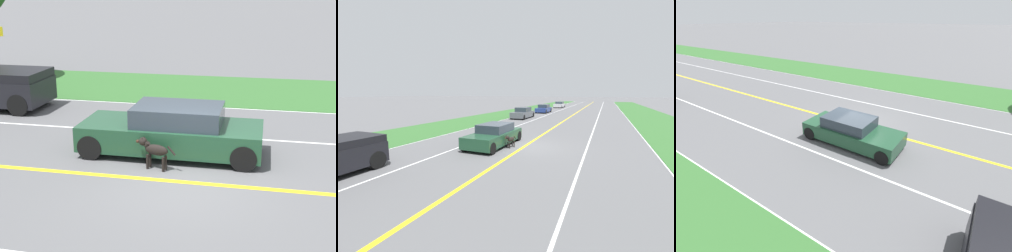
# 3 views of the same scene
# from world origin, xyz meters

# --- Properties ---
(ground_plane) EXTENTS (400.00, 400.00, 0.00)m
(ground_plane) POSITION_xyz_m (0.00, 0.00, 0.00)
(ground_plane) COLOR #5B5B5E
(centre_divider_line) EXTENTS (0.18, 160.00, 0.01)m
(centre_divider_line) POSITION_xyz_m (0.00, 0.00, 0.00)
(centre_divider_line) COLOR yellow
(centre_divider_line) RESTS_ON ground
(lane_edge_line_right) EXTENTS (0.14, 160.00, 0.01)m
(lane_edge_line_right) POSITION_xyz_m (7.00, 0.00, 0.00)
(lane_edge_line_right) COLOR white
(lane_edge_line_right) RESTS_ON ground
(lane_edge_line_left) EXTENTS (0.14, 160.00, 0.01)m
(lane_edge_line_left) POSITION_xyz_m (-7.00, 0.00, 0.00)
(lane_edge_line_left) COLOR white
(lane_edge_line_left) RESTS_ON ground
(lane_dash_same_dir) EXTENTS (0.10, 160.00, 0.01)m
(lane_dash_same_dir) POSITION_xyz_m (3.50, 0.00, 0.00)
(lane_dash_same_dir) COLOR white
(lane_dash_same_dir) RESTS_ON ground
(lane_dash_oncoming) EXTENTS (0.10, 160.00, 0.01)m
(lane_dash_oncoming) POSITION_xyz_m (-3.50, 0.00, 0.00)
(lane_dash_oncoming) COLOR white
(lane_dash_oncoming) RESTS_ON ground
(grass_verge_right) EXTENTS (6.00, 160.00, 0.03)m
(grass_verge_right) POSITION_xyz_m (10.00, 0.00, 0.01)
(grass_verge_right) COLOR #33662D
(grass_verge_right) RESTS_ON ground
(ego_car) EXTENTS (1.91, 4.76, 1.34)m
(ego_car) POSITION_xyz_m (1.82, 0.65, 0.63)
(ego_car) COLOR #1E472D
(ego_car) RESTS_ON ground
(dog) EXTENTS (0.38, 1.07, 0.79)m
(dog) POSITION_xyz_m (0.65, 0.89, 0.50)
(dog) COLOR black
(dog) RESTS_ON ground
(car_trailing_near) EXTENTS (1.81, 4.59, 1.41)m
(car_trailing_near) POSITION_xyz_m (5.43, -14.58, 0.65)
(car_trailing_near) COLOR #51565B
(car_trailing_near) RESTS_ON ground
(car_trailing_mid) EXTENTS (1.81, 4.34, 1.37)m
(car_trailing_mid) POSITION_xyz_m (5.12, -24.01, 0.64)
(car_trailing_mid) COLOR navy
(car_trailing_mid) RESTS_ON ground
(car_trailing_far) EXTENTS (1.84, 4.60, 1.34)m
(car_trailing_far) POSITION_xyz_m (5.25, -38.54, 0.63)
(car_trailing_far) COLOR silver
(car_trailing_far) RESTS_ON ground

